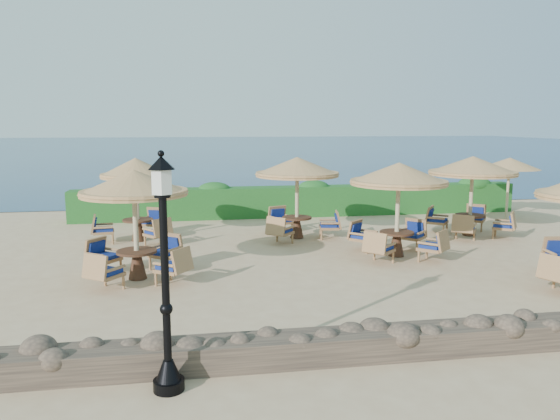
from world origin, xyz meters
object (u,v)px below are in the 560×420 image
Objects in this scene: cafe_set_4 at (297,181)px; cafe_set_5 at (472,181)px; extra_parasol at (510,164)px; cafe_set_0 at (135,207)px; cafe_set_1 at (398,193)px; lamp_post at (165,284)px; cafe_set_3 at (136,187)px.

cafe_set_4 is 5.81m from cafe_set_5.
cafe_set_4 is at bearing -165.91° from extra_parasol.
cafe_set_0 is at bearing -161.71° from cafe_set_5.
extra_parasol is 9.10m from cafe_set_4.
cafe_set_0 is 6.18m from cafe_set_4.
extra_parasol is 0.88× the size of cafe_set_1.
cafe_set_4 reaches higher than extra_parasol.
cafe_set_5 is at bearing -137.99° from extra_parasol.
cafe_set_1 is (-6.51, -5.05, -0.37)m from extra_parasol.
cafe_set_4 is (-8.82, -2.21, -0.28)m from extra_parasol.
extra_parasol is 8.25m from cafe_set_1.
extra_parasol is 4.10m from cafe_set_5.
cafe_set_1 reaches higher than extra_parasol.
cafe_set_0 reaches higher than extra_parasol.
extra_parasol is at bearing 37.79° from cafe_set_1.
lamp_post is 13.31m from cafe_set_5.
cafe_set_4 is at bearing 40.26° from cafe_set_0.
cafe_set_4 is at bearing 68.90° from lamp_post.
extra_parasol is 0.90× the size of cafe_set_0.
cafe_set_1 and cafe_set_3 have the same top height.
cafe_set_3 is (-13.90, -1.81, -0.43)m from extra_parasol.
lamp_post is 1.22× the size of cafe_set_1.
extra_parasol is 14.90m from cafe_set_0.
cafe_set_3 is at bearing 94.69° from cafe_set_0.
cafe_set_4 is (-2.31, 2.84, 0.09)m from cafe_set_1.
cafe_set_3 is 10.90m from cafe_set_5.
lamp_post reaches higher than cafe_set_0.
cafe_set_4 is at bearing 129.18° from cafe_set_1.
cafe_set_3 is (-7.39, 3.24, -0.06)m from cafe_set_1.
cafe_set_1 is 4.17m from cafe_set_5.
cafe_set_5 is (10.86, -0.93, 0.10)m from cafe_set_3.
cafe_set_0 is 0.97× the size of cafe_set_3.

